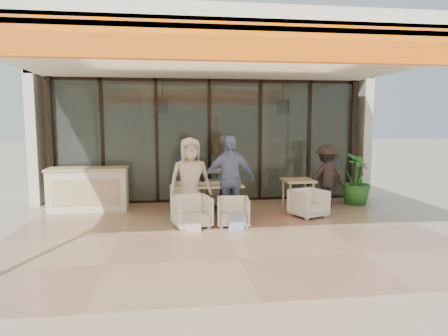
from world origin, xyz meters
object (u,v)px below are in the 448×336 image
Objects in this scene: chair_near_left at (192,210)px; diner_grey at (224,173)px; side_table at (298,184)px; dining_table at (208,186)px; diner_navy at (188,175)px; diner_periwinkle at (230,178)px; chair_near_right at (233,210)px; chair_far_right at (221,192)px; host_counter at (88,189)px; potted_palm at (356,179)px; chair_far_left at (187,193)px; diner_cream at (190,180)px; standing_woman at (326,176)px; side_chair at (309,202)px.

diner_grey reaches higher than chair_near_left.
chair_near_left is at bearing 39.44° from diner_grey.
diner_grey is 1.80m from side_table.
diner_navy reaches higher than dining_table.
diner_periwinkle reaches higher than dining_table.
chair_near_right is (0.84, 0.00, -0.03)m from chair_near_left.
chair_far_right is at bearing -109.59° from diner_grey.
chair_near_left is at bearing -37.60° from host_counter.
chair_near_right is 3.78m from potted_palm.
potted_palm reaches higher than dining_table.
diner_cream reaches higher than chair_far_left.
side_table is (1.78, 1.25, 0.31)m from chair_near_right.
chair_far_right is at bearing 175.03° from potted_palm.
side_table is at bearing 7.65° from dining_table.
standing_woman is (5.72, -0.37, 0.25)m from host_counter.
side_chair is at bearing 21.98° from chair_near_right.
side_table is 0.80m from side_chair.
diner_grey is 2.55m from standing_woman.
chair_near_left is at bearing 84.68° from chair_far_right.
side_chair is (1.78, 0.50, 0.02)m from chair_near_right.
side_table is at bearing 8.98° from diner_cream.
side_chair is at bearing 173.50° from diner_navy.
chair_near_left is 0.54× the size of potted_palm.
potted_palm is at bearing 12.11° from side_table.
host_counter is 1.01× the size of diner_periwinkle.
side_table reaches higher than chair_far_left.
diner_navy is 0.97× the size of diner_cream.
chair_near_left reaches higher than chair_far_left.
chair_near_right is (0.84, -1.90, -0.03)m from chair_far_left.
dining_table is 3.89m from potted_palm.
side_chair is (2.62, 0.00, -0.55)m from diner_cream.
host_counter is 2.52× the size of chair_far_right.
chair_far_right is 2.08m from chair_near_left.
side_chair is at bearing -146.03° from potted_palm.
diner_navy is (-0.84, -0.50, 0.51)m from chair_far_right.
host_counter is at bearing 19.06° from chair_far_left.
host_counter reaches higher than side_table.
chair_far_left is 0.39× the size of diner_grey.
chair_near_left is at bearing -159.33° from potted_palm.
host_counter is 6.60m from potted_palm.
standing_woman is (3.38, 0.03, -0.09)m from diner_navy.
chair_near_left is 3.70m from standing_woman.
diner_cream reaches higher than potted_palm.
diner_grey is 0.99× the size of diner_periwinkle.
dining_table is at bearing 84.11° from chair_far_right.
standing_woman is (2.54, -0.47, 0.41)m from chair_far_right.
dining_table is at bearing 120.28° from chair_near_right.
side_chair is (-0.00, -0.75, -0.29)m from side_table.
side_table is (4.96, -0.55, 0.11)m from host_counter.
side_table is at bearing -6.33° from host_counter.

